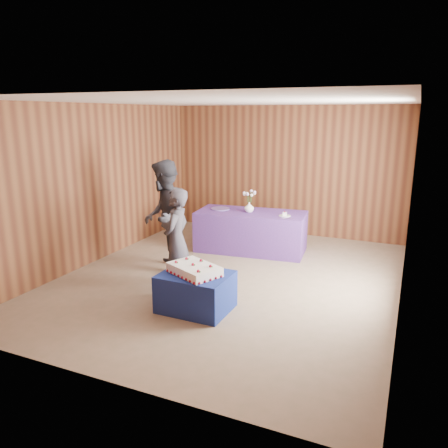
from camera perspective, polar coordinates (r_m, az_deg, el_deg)
The scene contains 13 objects.
ground at distance 6.95m, azimuth 0.74°, elevation -7.10°, with size 6.00×6.00×0.00m, color #8A725F.
room_shell at distance 6.52m, azimuth 0.79°, elevation 7.83°, with size 5.04×6.04×2.72m.
cake_table at distance 5.83m, azimuth -3.71°, elevation -8.81°, with size 0.90×0.70×0.50m, color navy.
serving_table at distance 8.22m, azimuth 3.53°, elevation -0.97°, with size 2.00×0.90×0.75m, color #623491.
sheet_cake at distance 5.72m, azimuth -3.91°, elevation -5.94°, with size 0.82×0.72×0.16m.
vase at distance 8.10m, azimuth 3.30°, elevation 2.20°, with size 0.18×0.18×0.19m, color white.
flower_spray at distance 8.05m, azimuth 3.33°, elevation 3.99°, with size 0.26×0.26×0.20m.
platter at distance 8.35m, azimuth -0.48°, elevation 2.01°, with size 0.36×0.36×0.02m, color #634B97.
plate at distance 7.86m, azimuth 7.94°, elevation 1.07°, with size 0.21×0.21×0.01m, color silver.
cake_slice at distance 7.85m, azimuth 7.94°, elevation 1.34°, with size 0.08×0.07×0.08m.
knife at distance 7.70m, azimuth 8.00°, elevation 0.75°, with size 0.26×0.02×0.00m, color silver.
guest_left at distance 6.40m, azimuth -6.24°, elevation -2.01°, with size 0.55×0.36×1.50m, color #393741.
guest_right at distance 7.07m, azimuth -7.75°, elevation 0.90°, with size 0.89×0.69×1.83m, color #34343E.
Camera 1 is at (2.51, -5.97, 2.54)m, focal length 35.00 mm.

